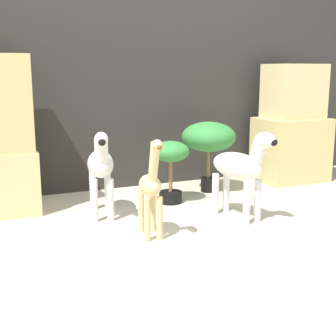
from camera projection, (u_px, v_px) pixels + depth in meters
ground_plane at (222, 232)px, 2.93m from camera, size 14.00×14.00×0.00m
wall_back at (144, 57)px, 3.94m from camera, size 6.40×0.08×2.20m
rock_pillar_right at (292, 129)px, 4.24m from camera, size 0.60×0.45×1.05m
zebra_right at (240, 167)px, 3.13m from camera, size 0.28×0.54×0.62m
zebra_left at (101, 166)px, 3.19m from camera, size 0.26×0.54×0.62m
giraffe_figurine at (151, 187)px, 2.78m from camera, size 0.15×0.36×0.62m
potted_palm_front at (171, 160)px, 3.52m from camera, size 0.28×0.28×0.48m
potted_palm_back at (209, 138)px, 3.82m from camera, size 0.44×0.44×0.58m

